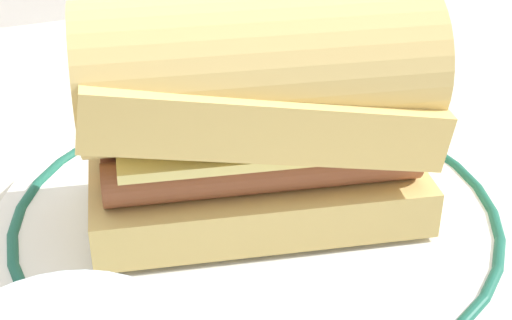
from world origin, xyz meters
TOP-DOWN VIEW (x-y plane):
  - ground_plane at (0.00, 0.00)m, footprint 1.50×1.50m
  - plate at (-0.01, -0.01)m, footprint 0.29×0.29m
  - sausage_sandwich at (-0.01, -0.01)m, footprint 0.20×0.12m

SIDE VIEW (x-z plane):
  - ground_plane at x=0.00m, z-range 0.00..0.00m
  - plate at x=-0.01m, z-range 0.00..0.02m
  - sausage_sandwich at x=-0.01m, z-range 0.02..0.14m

